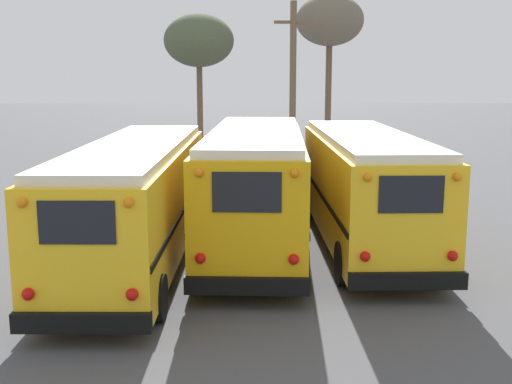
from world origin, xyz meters
TOP-DOWN VIEW (x-y plane):
  - ground_plane at (0.00, 0.00)m, footprint 160.00×160.00m
  - school_bus_0 at (-3.02, -0.68)m, footprint 2.76×10.70m
  - school_bus_1 at (-0.00, 0.66)m, footprint 3.11×9.82m
  - school_bus_2 at (3.02, 0.82)m, footprint 2.57×9.59m
  - utility_pole at (2.03, 13.79)m, footprint 1.80×0.30m
  - bare_tree_0 at (-2.74, 20.52)m, footprint 3.94×3.94m
  - bare_tree_1 at (4.81, 21.93)m, footprint 3.96×3.96m
  - fence_line at (0.00, 7.20)m, footprint 14.10×0.06m

SIDE VIEW (x-z plane):
  - ground_plane at x=0.00m, z-range 0.00..0.00m
  - fence_line at x=0.00m, z-range 0.26..1.68m
  - school_bus_0 at x=-3.02m, z-range 0.13..3.18m
  - school_bus_2 at x=3.02m, z-range 0.14..3.26m
  - school_bus_1 at x=0.00m, z-range 0.14..3.39m
  - utility_pole at x=2.03m, z-range 0.14..8.08m
  - bare_tree_0 at x=-2.74m, z-range 2.45..10.39m
  - bare_tree_1 at x=4.81m, z-range 3.02..12.20m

